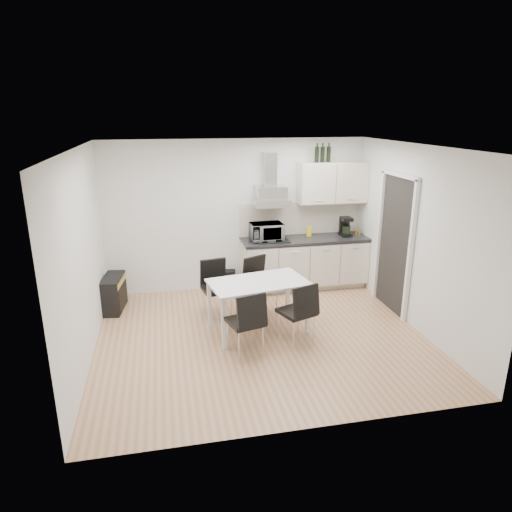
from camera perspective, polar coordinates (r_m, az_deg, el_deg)
The scene contains 15 objects.
ground at distance 6.50m, azimuth 0.66°, elevation -10.05°, with size 4.50×4.50×0.00m, color tan.
wall_back at distance 7.91m, azimuth -2.43°, elevation 5.04°, with size 4.50×0.10×2.60m, color white.
wall_front at distance 4.20m, azimuth 6.64°, elevation -6.65°, with size 4.50×0.10×2.60m, color white.
wall_left at distance 5.97m, azimuth -20.91°, elevation -0.32°, with size 0.10×4.00×2.60m, color white.
wall_right at distance 6.84m, azimuth 19.45°, elevation 2.04°, with size 0.10×4.00×2.60m, color white.
ceiling at distance 5.78m, azimuth 0.76°, elevation 13.45°, with size 4.50×4.50×0.00m, color white.
doorway at distance 7.34m, azimuth 16.83°, elevation 1.28°, with size 0.08×1.04×2.10m, color white.
kitchenette at distance 8.05m, azimuth 6.26°, elevation 1.72°, with size 2.22×0.64×2.52m.
dining_table at distance 6.41m, azimuth 0.27°, elevation -3.92°, with size 1.46×0.99×0.75m.
chair_far_left at distance 6.96m, azimuth -4.91°, elevation -4.22°, with size 0.44×0.50×0.88m, color black, non-canonical shape.
chair_far_right at distance 7.07m, azimuth 0.70°, elevation -3.78°, with size 0.44×0.50×0.88m, color black, non-canonical shape.
chair_near_left at distance 5.90m, azimuth -1.36°, elevation -8.30°, with size 0.44×0.50×0.88m, color black, non-canonical shape.
chair_near_right at distance 6.20m, azimuth 5.07°, elevation -7.05°, with size 0.44×0.50×0.88m, color black, non-canonical shape.
guitar_amp at distance 7.57m, azimuth -17.38°, elevation -4.46°, with size 0.37×0.70×0.55m.
floor_speaker at distance 8.12m, azimuth -3.35°, elevation -2.97°, with size 0.21×0.18×0.34m, color black.
Camera 1 is at (-1.25, -5.63, 3.01)m, focal length 32.00 mm.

